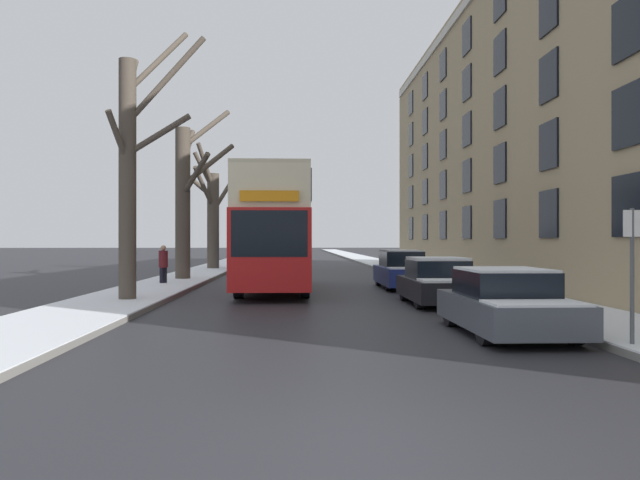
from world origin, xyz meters
TOP-DOWN VIEW (x-y plane):
  - ground_plane at (0.00, 0.00)m, footprint 320.00×320.00m
  - sidewalk_left at (-5.93, 53.00)m, footprint 2.81×130.00m
  - sidewalk_right at (5.93, 53.00)m, footprint 2.81×130.00m
  - terrace_facade_right at (11.83, 21.04)m, footprint 9.10×42.59m
  - bare_tree_left_0 at (-5.51, 13.13)m, footprint 2.67×3.13m
  - bare_tree_left_1 at (-5.65, 23.02)m, footprint 2.51×3.62m
  - bare_tree_left_2 at (-5.87, 33.43)m, footprint 3.36×4.13m
  - double_decker_bus at (-1.46, 17.80)m, footprint 2.50×10.10m
  - parked_car_0 at (3.46, 6.78)m, footprint 1.83×4.09m
  - parked_car_1 at (3.46, 12.62)m, footprint 1.82×3.96m
  - parked_car_2 at (3.46, 18.85)m, footprint 1.69×4.52m
  - oncoming_van at (-2.90, 32.55)m, footprint 2.06×5.21m
  - pedestrian_left_sidewalk at (-6.01, 19.92)m, footprint 0.37×0.37m
  - street_sign_post at (4.83, 4.64)m, footprint 0.32×0.07m

SIDE VIEW (x-z plane):
  - ground_plane at x=0.00m, z-range 0.00..0.00m
  - sidewalk_left at x=-5.93m, z-range 0.00..0.16m
  - sidewalk_right at x=5.93m, z-range 0.00..0.16m
  - parked_car_0 at x=3.46m, z-range -0.04..1.26m
  - parked_car_1 at x=3.46m, z-range -0.05..1.32m
  - parked_car_2 at x=3.46m, z-range -0.06..1.43m
  - pedestrian_left_sidewalk at x=-6.01m, z-range 0.08..1.76m
  - oncoming_van at x=-2.90m, z-range 0.10..2.55m
  - street_sign_post at x=4.83m, z-range 0.18..2.57m
  - double_decker_bus at x=-1.46m, z-range 0.28..4.55m
  - bare_tree_left_2 at x=-5.87m, z-range -0.28..7.48m
  - bare_tree_left_1 at x=-5.65m, z-range -0.18..7.94m
  - bare_tree_left_0 at x=-5.51m, z-range -0.21..8.40m
  - terrace_facade_right at x=11.83m, z-range 0.00..13.54m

